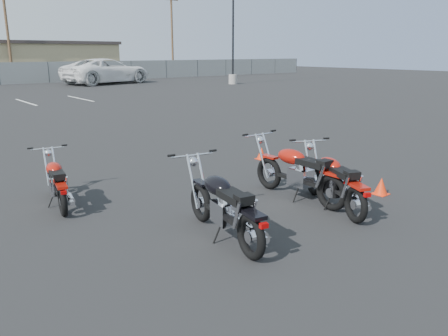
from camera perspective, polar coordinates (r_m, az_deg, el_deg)
ground at (r=7.31m, az=1.73°, el=-6.14°), size 120.00×120.00×0.00m
motorcycle_front_red at (r=8.18m, az=-20.98°, el=-1.79°), size 0.75×1.84×0.90m
motorcycle_second_black at (r=6.26m, az=0.04°, el=-5.01°), size 0.88×2.20×1.08m
motorcycle_third_red at (r=8.05m, az=9.79°, el=-0.59°), size 0.87×2.25×1.10m
motorcycle_rear_red at (r=7.73m, az=14.24°, el=-1.72°), size 1.25×2.07×1.04m
training_cone_near at (r=11.07m, az=4.91°, el=1.93°), size 0.25×0.25×0.30m
training_cone_far at (r=8.81m, az=19.84°, el=-2.23°), size 0.27×0.27×0.32m
light_pole_east at (r=37.49m, az=1.18°, el=15.83°), size 0.80×0.70×11.86m
tan_building_east at (r=51.26m, az=-22.94°, el=12.93°), size 14.40×9.40×3.70m
utility_pole_c at (r=45.44m, az=-26.48°, el=16.03°), size 1.80×0.24×9.00m
utility_pole_d at (r=53.42m, az=-6.80°, el=17.03°), size 1.80×0.24×9.00m
white_van at (r=39.17m, az=-15.11°, el=13.02°), size 5.29×9.30×3.33m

